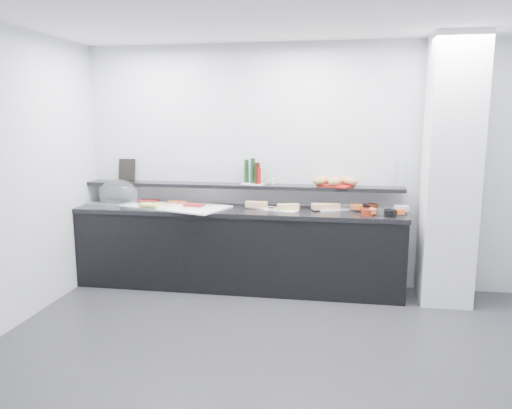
% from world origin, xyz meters
% --- Properties ---
extents(ground, '(5.00, 5.00, 0.00)m').
position_xyz_m(ground, '(0.00, 0.00, 0.00)').
color(ground, '#2D2D30').
rests_on(ground, ground).
extents(back_wall, '(5.00, 0.02, 2.70)m').
position_xyz_m(back_wall, '(0.00, 2.00, 1.35)').
color(back_wall, silver).
rests_on(back_wall, ground).
extents(column, '(0.50, 0.50, 2.70)m').
position_xyz_m(column, '(1.50, 1.65, 1.35)').
color(column, silver).
rests_on(column, ground).
extents(buffet_cabinet, '(3.60, 0.60, 0.85)m').
position_xyz_m(buffet_cabinet, '(-0.70, 1.70, 0.42)').
color(buffet_cabinet, black).
rests_on(buffet_cabinet, ground).
extents(counter_top, '(3.62, 0.62, 0.05)m').
position_xyz_m(counter_top, '(-0.70, 1.70, 0.88)').
color(counter_top, black).
rests_on(counter_top, buffet_cabinet).
extents(wall_shelf, '(3.60, 0.25, 0.04)m').
position_xyz_m(wall_shelf, '(-0.70, 1.88, 1.13)').
color(wall_shelf, black).
rests_on(wall_shelf, back_wall).
extents(cloche_base, '(0.47, 0.36, 0.04)m').
position_xyz_m(cloche_base, '(-2.20, 1.72, 0.92)').
color(cloche_base, silver).
rests_on(cloche_base, counter_top).
extents(cloche_dome, '(0.58, 0.47, 0.34)m').
position_xyz_m(cloche_dome, '(-2.11, 1.74, 1.03)').
color(cloche_dome, white).
rests_on(cloche_dome, cloche_base).
extents(linen_runner, '(1.35, 0.94, 0.01)m').
position_xyz_m(linen_runner, '(-1.44, 1.73, 0.91)').
color(linen_runner, white).
rests_on(linen_runner, counter_top).
extents(platter_meat_a, '(0.35, 0.25, 0.01)m').
position_xyz_m(platter_meat_a, '(-1.68, 1.85, 0.92)').
color(platter_meat_a, silver).
rests_on(platter_meat_a, linen_runner).
extents(food_meat_a, '(0.23, 0.17, 0.02)m').
position_xyz_m(food_meat_a, '(-1.78, 1.82, 0.94)').
color(food_meat_a, maroon).
rests_on(food_meat_a, platter_meat_a).
extents(platter_salmon, '(0.28, 0.20, 0.01)m').
position_xyz_m(platter_salmon, '(-1.41, 1.78, 0.92)').
color(platter_salmon, white).
rests_on(platter_salmon, linen_runner).
extents(food_salmon, '(0.20, 0.14, 0.02)m').
position_xyz_m(food_salmon, '(-1.42, 1.79, 0.94)').
color(food_salmon, '#D0522A').
rests_on(food_salmon, platter_salmon).
extents(platter_cheese, '(0.36, 0.30, 0.01)m').
position_xyz_m(platter_cheese, '(-1.56, 1.60, 0.92)').
color(platter_cheese, white).
rests_on(platter_cheese, linen_runner).
extents(food_cheese, '(0.27, 0.21, 0.02)m').
position_xyz_m(food_cheese, '(-1.65, 1.56, 0.94)').
color(food_cheese, '#E1DB57').
rests_on(food_cheese, platter_cheese).
extents(platter_meat_b, '(0.36, 0.29, 0.01)m').
position_xyz_m(platter_meat_b, '(-1.12, 1.60, 0.92)').
color(platter_meat_b, white).
rests_on(platter_meat_b, linen_runner).
extents(food_meat_b, '(0.23, 0.17, 0.02)m').
position_xyz_m(food_meat_b, '(-1.17, 1.62, 0.94)').
color(food_meat_b, maroon).
rests_on(food_meat_b, platter_meat_b).
extents(sandwich_plate_left, '(0.32, 0.18, 0.01)m').
position_xyz_m(sandwich_plate_left, '(-0.43, 1.78, 0.91)').
color(sandwich_plate_left, white).
rests_on(sandwich_plate_left, counter_top).
extents(sandwich_food_left, '(0.24, 0.10, 0.06)m').
position_xyz_m(sandwich_food_left, '(-0.50, 1.77, 0.94)').
color(sandwich_food_left, '#DFAF75').
rests_on(sandwich_food_left, sandwich_plate_left).
extents(tongs_left, '(0.15, 0.06, 0.01)m').
position_xyz_m(tongs_left, '(-0.39, 1.78, 0.92)').
color(tongs_left, silver).
rests_on(tongs_left, sandwich_plate_left).
extents(sandwich_plate_mid, '(0.38, 0.26, 0.01)m').
position_xyz_m(sandwich_plate_mid, '(-0.21, 1.66, 0.91)').
color(sandwich_plate_mid, white).
rests_on(sandwich_plate_mid, counter_top).
extents(sandwich_food_mid, '(0.25, 0.15, 0.06)m').
position_xyz_m(sandwich_food_mid, '(-0.13, 1.67, 0.94)').
color(sandwich_food_mid, tan).
rests_on(sandwich_food_mid, sandwich_plate_mid).
extents(tongs_mid, '(0.15, 0.07, 0.01)m').
position_xyz_m(tongs_mid, '(-0.27, 1.62, 0.92)').
color(tongs_mid, silver).
rests_on(tongs_mid, sandwich_plate_mid).
extents(sandwich_plate_right, '(0.41, 0.29, 0.01)m').
position_xyz_m(sandwich_plate_right, '(0.36, 1.81, 0.91)').
color(sandwich_plate_right, white).
rests_on(sandwich_plate_right, counter_top).
extents(sandwich_food_right, '(0.32, 0.20, 0.06)m').
position_xyz_m(sandwich_food_right, '(0.26, 1.77, 0.94)').
color(sandwich_food_right, tan).
rests_on(sandwich_food_right, sandwich_plate_right).
extents(tongs_right, '(0.14, 0.09, 0.01)m').
position_xyz_m(tongs_right, '(0.30, 1.73, 0.92)').
color(tongs_right, '#AAADB1').
rests_on(tongs_right, sandwich_plate_right).
extents(bowl_glass_fruit, '(0.21, 0.21, 0.07)m').
position_xyz_m(bowl_glass_fruit, '(0.51, 1.79, 0.94)').
color(bowl_glass_fruit, silver).
rests_on(bowl_glass_fruit, counter_top).
extents(fill_glass_fruit, '(0.15, 0.15, 0.05)m').
position_xyz_m(fill_glass_fruit, '(0.59, 1.78, 0.95)').
color(fill_glass_fruit, '#D65E1D').
rests_on(fill_glass_fruit, bowl_glass_fruit).
extents(bowl_black_jam, '(0.15, 0.15, 0.07)m').
position_xyz_m(bowl_black_jam, '(0.70, 1.82, 0.94)').
color(bowl_black_jam, black).
rests_on(bowl_black_jam, counter_top).
extents(fill_black_jam, '(0.15, 0.15, 0.05)m').
position_xyz_m(fill_black_jam, '(0.76, 1.83, 0.95)').
color(fill_black_jam, '#60220D').
rests_on(fill_black_jam, bowl_black_jam).
extents(bowl_glass_cream, '(0.27, 0.27, 0.07)m').
position_xyz_m(bowl_glass_cream, '(1.04, 1.77, 0.94)').
color(bowl_glass_cream, white).
rests_on(bowl_glass_cream, counter_top).
extents(fill_glass_cream, '(0.20, 0.20, 0.05)m').
position_xyz_m(fill_glass_cream, '(1.06, 1.80, 0.95)').
color(fill_glass_cream, white).
rests_on(fill_glass_cream, bowl_glass_cream).
extents(bowl_red_jam, '(0.13, 0.13, 0.07)m').
position_xyz_m(bowl_red_jam, '(0.69, 1.55, 0.94)').
color(bowl_red_jam, maroon).
rests_on(bowl_red_jam, counter_top).
extents(fill_red_jam, '(0.12, 0.12, 0.05)m').
position_xyz_m(fill_red_jam, '(0.67, 1.58, 0.95)').
color(fill_red_jam, '#5C120D').
rests_on(fill_red_jam, bowl_red_jam).
extents(bowl_glass_salmon, '(0.18, 0.18, 0.07)m').
position_xyz_m(bowl_glass_salmon, '(0.86, 1.59, 0.94)').
color(bowl_glass_salmon, white).
rests_on(bowl_glass_salmon, counter_top).
extents(fill_glass_salmon, '(0.14, 0.14, 0.05)m').
position_xyz_m(fill_glass_salmon, '(0.72, 1.57, 0.95)').
color(fill_glass_salmon, '#D65334').
rests_on(fill_glass_salmon, bowl_glass_salmon).
extents(bowl_black_fruit, '(0.15, 0.15, 0.07)m').
position_xyz_m(bowl_black_fruit, '(0.92, 1.54, 0.94)').
color(bowl_black_fruit, black).
rests_on(bowl_black_fruit, counter_top).
extents(fill_black_fruit, '(0.12, 0.12, 0.05)m').
position_xyz_m(fill_black_fruit, '(1.02, 1.59, 0.95)').
color(fill_black_fruit, '#E6581F').
rests_on(fill_black_fruit, bowl_black_fruit).
extents(framed_print, '(0.20, 0.08, 0.26)m').
position_xyz_m(framed_print, '(-2.08, 1.95, 1.28)').
color(framed_print, black).
rests_on(framed_print, wall_shelf).
extents(print_art, '(0.19, 0.08, 0.22)m').
position_xyz_m(print_art, '(-2.10, 1.99, 1.28)').
color(print_art, '#CCA793').
rests_on(print_art, framed_print).
extents(condiment_tray, '(0.28, 0.22, 0.01)m').
position_xyz_m(condiment_tray, '(-0.55, 1.88, 1.16)').
color(condiment_tray, white).
rests_on(condiment_tray, wall_shelf).
extents(bottle_green_a, '(0.06, 0.06, 0.26)m').
position_xyz_m(bottle_green_a, '(-0.64, 1.94, 1.29)').
color(bottle_green_a, '#103B12').
rests_on(bottle_green_a, condiment_tray).
extents(bottle_brown, '(0.07, 0.07, 0.24)m').
position_xyz_m(bottle_brown, '(-0.50, 1.84, 1.28)').
color(bottle_brown, '#331409').
rests_on(bottle_brown, condiment_tray).
extents(bottle_green_b, '(0.06, 0.06, 0.28)m').
position_xyz_m(bottle_green_b, '(-0.56, 1.90, 1.30)').
color(bottle_green_b, '#103A18').
rests_on(bottle_green_b, condiment_tray).
extents(bottle_hot, '(0.05, 0.05, 0.18)m').
position_xyz_m(bottle_hot, '(-0.48, 1.83, 1.25)').
color(bottle_hot, '#AC0C12').
rests_on(bottle_hot, condiment_tray).
extents(shaker_salt, '(0.04, 0.04, 0.07)m').
position_xyz_m(shaker_salt, '(-0.33, 1.85, 1.20)').
color(shaker_salt, white).
rests_on(shaker_salt, condiment_tray).
extents(shaker_pepper, '(0.03, 0.03, 0.07)m').
position_xyz_m(shaker_pepper, '(-0.40, 1.91, 1.20)').
color(shaker_pepper, silver).
rests_on(shaker_pepper, condiment_tray).
extents(bread_tray, '(0.41, 0.36, 0.02)m').
position_xyz_m(bread_tray, '(0.36, 1.87, 1.16)').
color(bread_tray, maroon).
rests_on(bread_tray, wall_shelf).
extents(bread_roll_nw, '(0.15, 0.11, 0.08)m').
position_xyz_m(bread_roll_nw, '(0.23, 1.96, 1.21)').
color(bread_roll_nw, '#C7864C').
rests_on(bread_roll_nw, bread_tray).
extents(bread_roll_n, '(0.14, 0.10, 0.08)m').
position_xyz_m(bread_roll_n, '(0.50, 1.94, 1.21)').
color(bread_roll_n, '#C8844C').
rests_on(bread_roll_n, bread_tray).
extents(bread_roll_ne, '(0.14, 0.12, 0.08)m').
position_xyz_m(bread_roll_ne, '(0.47, 1.94, 1.21)').
color(bread_roll_ne, '#B78546').
rests_on(bread_roll_ne, bread_tray).
extents(bread_roll_sw, '(0.17, 0.14, 0.08)m').
position_xyz_m(bread_roll_sw, '(0.18, 1.83, 1.21)').
color(bread_roll_sw, '#B68945').
rests_on(bread_roll_sw, bread_tray).
extents(bread_roll_s, '(0.13, 0.09, 0.08)m').
position_xyz_m(bread_roll_s, '(0.34, 1.78, 1.21)').
color(bread_roll_s, '#B48745').
rests_on(bread_roll_s, bread_tray).
extents(bread_roll_se, '(0.14, 0.11, 0.08)m').
position_xyz_m(bread_roll_se, '(0.54, 1.85, 1.21)').
color(bread_roll_se, '#C27D4A').
rests_on(bread_roll_se, bread_tray).
extents(bread_roll_midw, '(0.16, 0.12, 0.08)m').
position_xyz_m(bread_roll_midw, '(0.35, 1.90, 1.21)').
color(bread_roll_midw, tan).
rests_on(bread_roll_midw, bread_tray).
extents(bread_roll_mide, '(0.16, 0.13, 0.08)m').
position_xyz_m(bread_roll_mide, '(0.52, 1.88, 1.21)').
color(bread_roll_mide, '#B58045').
rests_on(bread_roll_mide, bread_tray).
extents(carafe, '(0.14, 0.14, 0.30)m').
position_xyz_m(carafe, '(1.05, 1.89, 1.30)').
color(carafe, white).
rests_on(carafe, wall_shelf).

